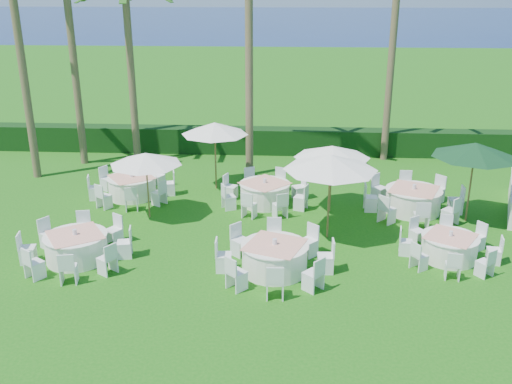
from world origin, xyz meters
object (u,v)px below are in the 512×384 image
(umbrella_a, at_px, (146,159))
(umbrella_d, at_px, (332,152))
(banquet_table_c, at_px, (449,247))
(umbrella_b, at_px, (331,162))
(banquet_table_a, at_px, (76,246))
(umbrella_green, at_px, (475,150))
(banquet_table_e, at_px, (265,193))
(umbrella_c, at_px, (215,128))
(banquet_table_b, at_px, (275,257))
(banquet_table_d, at_px, (132,186))
(banquet_table_f, at_px, (413,200))

(umbrella_a, height_order, umbrella_d, umbrella_d)
(banquet_table_c, bearing_deg, umbrella_b, 159.52)
(banquet_table_a, distance_m, umbrella_a, 4.00)
(banquet_table_c, xyz_separation_m, umbrella_green, (1.34, 2.95, 2.16))
(umbrella_d, bearing_deg, banquet_table_e, 166.22)
(umbrella_c, bearing_deg, banquet_table_e, -37.72)
(banquet_table_e, height_order, umbrella_a, umbrella_a)
(banquet_table_c, bearing_deg, umbrella_d, 132.84)
(banquet_table_b, bearing_deg, umbrella_a, 140.46)
(banquet_table_b, xyz_separation_m, umbrella_a, (-4.49, 3.71, 1.70))
(banquet_table_c, relative_size, banquet_table_d, 0.90)
(banquet_table_c, xyz_separation_m, umbrella_a, (-9.65, 2.61, 1.75))
(banquet_table_b, height_order, banquet_table_f, banquet_table_f)
(banquet_table_f, bearing_deg, banquet_table_d, 175.16)
(umbrella_d, bearing_deg, banquet_table_d, 172.42)
(umbrella_a, distance_m, umbrella_b, 6.28)
(umbrella_d, bearing_deg, umbrella_c, 153.97)
(banquet_table_b, relative_size, banquet_table_e, 1.05)
(banquet_table_d, xyz_separation_m, umbrella_c, (3.08, 1.15, 2.03))
(banquet_table_d, xyz_separation_m, banquet_table_e, (5.09, -0.41, 0.00))
(umbrella_a, bearing_deg, banquet_table_d, 119.76)
(banquet_table_a, distance_m, banquet_table_c, 11.05)
(banquet_table_c, relative_size, umbrella_d, 1.09)
(banquet_table_e, relative_size, umbrella_c, 1.19)
(banquet_table_a, distance_m, umbrella_c, 7.53)
(banquet_table_a, xyz_separation_m, banquet_table_b, (5.87, -0.37, 0.02))
(banquet_table_a, relative_size, banquet_table_f, 0.94)
(umbrella_b, bearing_deg, umbrella_a, 168.08)
(umbrella_b, bearing_deg, banquet_table_c, -20.48)
(banquet_table_d, xyz_separation_m, umbrella_green, (12.10, -1.62, 2.12))
(banquet_table_b, relative_size, umbrella_green, 1.18)
(umbrella_b, bearing_deg, banquet_table_b, -124.09)
(banquet_table_c, relative_size, umbrella_c, 1.09)
(umbrella_a, height_order, umbrella_c, umbrella_c)
(umbrella_d, bearing_deg, banquet_table_a, -150.84)
(banquet_table_f, height_order, umbrella_b, umbrella_b)
(umbrella_a, relative_size, umbrella_c, 0.92)
(banquet_table_d, relative_size, umbrella_b, 1.09)
(banquet_table_e, bearing_deg, banquet_table_f, -5.04)
(banquet_table_c, bearing_deg, banquet_table_e, 143.83)
(umbrella_b, bearing_deg, banquet_table_a, -164.72)
(banquet_table_e, bearing_deg, banquet_table_a, -137.61)
(banquet_table_b, distance_m, banquet_table_e, 5.27)
(banquet_table_b, bearing_deg, banquet_table_d, 134.74)
(banquet_table_e, xyz_separation_m, umbrella_d, (2.36, -0.58, 1.79))
(banquet_table_f, distance_m, umbrella_a, 9.51)
(umbrella_a, height_order, umbrella_green, umbrella_green)
(umbrella_green, bearing_deg, umbrella_c, 162.99)
(banquet_table_c, bearing_deg, banquet_table_d, 157.04)
(umbrella_b, relative_size, umbrella_c, 1.10)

